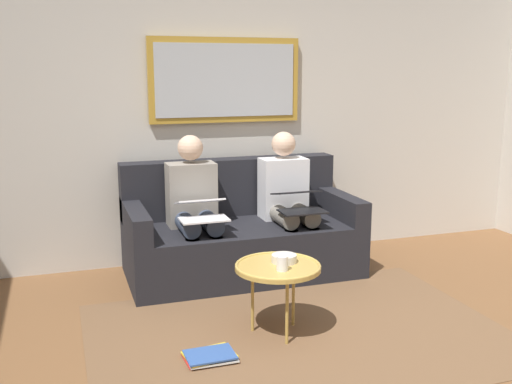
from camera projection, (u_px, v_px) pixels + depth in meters
name	position (u px, v px, depth m)	size (l,w,h in m)	color
wall_rear	(223.00, 110.00, 5.11)	(6.00, 0.12, 2.60)	beige
area_rug	(299.00, 333.00, 3.75)	(2.60, 1.80, 0.01)	brown
couch	(240.00, 234.00, 4.86)	(1.84, 0.90, 0.90)	black
framed_mirror	(225.00, 80.00, 4.97)	(1.30, 0.05, 0.70)	#B7892D
coffee_table	(278.00, 268.00, 3.66)	(0.54, 0.54, 0.46)	tan
cup	(282.00, 263.00, 3.56)	(0.07, 0.07, 0.09)	silver
bowl	(284.00, 258.00, 3.72)	(0.16, 0.16, 0.05)	beige
person_left	(287.00, 198.00, 4.86)	(0.38, 0.58, 1.14)	silver
laptop_black	(299.00, 201.00, 4.63)	(0.35, 0.37, 0.16)	black
person_right	(194.00, 204.00, 4.61)	(0.38, 0.58, 1.14)	gray
laptop_white	(202.00, 209.00, 4.38)	(0.35, 0.34, 0.15)	white
magazine_stack	(210.00, 356.00, 3.41)	(0.31, 0.24, 0.04)	red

